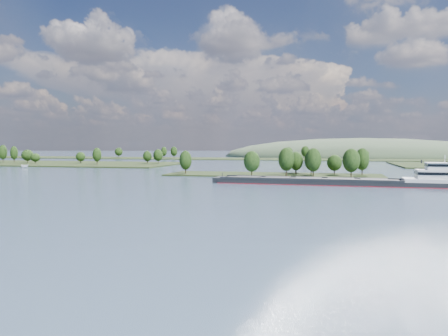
# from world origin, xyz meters

# --- Properties ---
(ground) EXTENTS (1800.00, 1800.00, 0.00)m
(ground) POSITION_xyz_m (0.00, 120.00, 0.00)
(ground) COLOR #34475B
(ground) RESTS_ON ground
(tree_island) EXTENTS (100.00, 31.83, 13.89)m
(tree_island) POSITION_xyz_m (7.21, 178.78, 4.02)
(tree_island) COLOR black
(tree_island) RESTS_ON ground
(back_shoreline) EXTENTS (900.00, 60.00, 15.52)m
(back_shoreline) POSITION_xyz_m (8.94, 399.93, 0.68)
(back_shoreline) COLOR black
(back_shoreline) RESTS_ON ground
(hill_west) EXTENTS (320.00, 160.00, 44.00)m
(hill_west) POSITION_xyz_m (60.00, 500.00, 0.00)
(hill_west) COLOR #3B4E35
(hill_west) RESTS_ON ground
(cargo_barge) EXTENTS (86.37, 13.66, 11.64)m
(cargo_barge) POSITION_xyz_m (31.98, 138.12, 1.47)
(cargo_barge) COLOR black
(cargo_barge) RESTS_ON ground
(motorboat) EXTENTS (6.11, 3.20, 2.24)m
(motorboat) POSITION_xyz_m (-158.00, 208.76, 1.12)
(motorboat) COLOR silver
(motorboat) RESTS_ON ground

